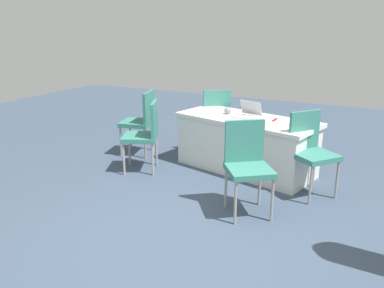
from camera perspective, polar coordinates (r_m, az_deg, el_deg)
The scene contains 10 objects.
ground_plane at distance 3.64m, azimuth -0.46°, elevation -14.89°, with size 14.40×14.40×0.00m, color #3D4C60.
table_foreground at distance 5.36m, azimuth 7.75°, elevation 0.01°, with size 1.99×1.18×0.73m.
chair_near_front at distance 4.72m, azimuth 16.69°, elevation -0.56°, with size 0.62×0.62×0.96m.
chair_tucked_left at distance 6.12m, azimuth 3.27°, elevation 4.16°, with size 0.62×0.62×0.96m.
chair_tucked_right at distance 4.11m, azimuth 7.98°, elevation -2.50°, with size 0.62×0.62×0.97m.
chair_aisle at distance 5.96m, azimuth -7.34°, elevation 3.67°, with size 0.53×0.53×0.96m.
chair_by_pillar at distance 5.28m, azimuth -6.77°, elevation 1.74°, with size 0.58×0.58×0.94m.
laptop_silver at distance 5.28m, azimuth 7.88°, elevation 4.27°, with size 0.38×0.36×0.21m.
yarn_ball at distance 5.43m, azimuth 5.17°, elevation 4.83°, with size 0.10×0.10×0.10m, color gray.
scissors_red at distance 5.19m, azimuth 11.83°, elevation 3.44°, with size 0.18×0.04×0.01m, color red.
Camera 1 is at (-1.42, 2.74, 1.94)m, focal length 37.04 mm.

